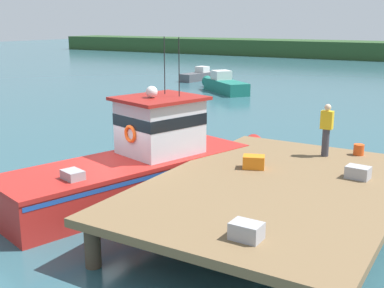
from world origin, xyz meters
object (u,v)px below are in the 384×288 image
object	(u,v)px
crate_stack_mid_dock	(246,231)
crate_single_far	(358,172)
main_fishing_boat	(145,163)
crate_stack_near_edge	(254,162)
moored_boat_mid_harbor	(223,85)
deckhand_by_the_boat	(326,129)
moored_boat_far_left	(200,76)
bait_bucket	(359,150)

from	to	relation	value
crate_stack_mid_dock	crate_single_far	bearing A→B (deg)	79.14
main_fishing_boat	crate_stack_near_edge	size ratio (longest dim) A/B	16.52
main_fishing_boat	crate_single_far	xyz separation A→B (m)	(6.15, 1.20, 0.36)
crate_stack_mid_dock	crate_stack_near_edge	bearing A→B (deg)	112.42
crate_stack_mid_dock	moored_boat_mid_harbor	xyz separation A→B (m)	(-13.63, 25.26, -0.83)
deckhand_by_the_boat	moored_boat_far_left	xyz separation A→B (m)	(-18.50, 24.16, -1.64)
deckhand_by_the_boat	bait_bucket	bearing A→B (deg)	37.59
crate_stack_mid_dock	main_fishing_boat	bearing A→B (deg)	144.14
main_fishing_boat	moored_boat_far_left	xyz separation A→B (m)	(-13.76, 27.12, -0.59)
crate_stack_near_edge	bait_bucket	world-z (taller)	crate_stack_near_edge
crate_single_far	moored_boat_mid_harbor	bearing A→B (deg)	125.68
bait_bucket	moored_boat_mid_harbor	size ratio (longest dim) A/B	0.06
crate_single_far	deckhand_by_the_boat	world-z (taller)	deckhand_by_the_boat
deckhand_by_the_boat	main_fishing_boat	bearing A→B (deg)	-148.06
moored_boat_far_left	crate_single_far	bearing A→B (deg)	-52.48
crate_stack_near_edge	moored_boat_mid_harbor	bearing A→B (deg)	119.53
main_fishing_boat	deckhand_by_the_boat	world-z (taller)	main_fishing_boat
moored_boat_mid_harbor	crate_stack_near_edge	bearing A→B (deg)	-60.47
bait_bucket	moored_boat_mid_harbor	xyz separation A→B (m)	(-14.05, 17.88, -0.83)
main_fishing_boat	crate_stack_near_edge	world-z (taller)	main_fishing_boat
crate_single_far	bait_bucket	xyz separation A→B (m)	(-0.53, 2.43, 0.00)
moored_boat_mid_harbor	deckhand_by_the_boat	bearing A→B (deg)	-54.60
main_fishing_boat	deckhand_by_the_boat	distance (m)	5.69
bait_bucket	moored_boat_mid_harbor	world-z (taller)	moored_boat_mid_harbor
bait_bucket	deckhand_by_the_boat	bearing A→B (deg)	-142.41
crate_stack_mid_dock	bait_bucket	xyz separation A→B (m)	(0.42, 7.38, 0.00)
main_fishing_boat	moored_boat_mid_harbor	world-z (taller)	main_fishing_boat
bait_bucket	moored_boat_far_left	bearing A→B (deg)	129.51
crate_stack_near_edge	moored_boat_mid_harbor	xyz separation A→B (m)	(-11.83, 20.88, -0.84)
crate_stack_mid_dock	bait_bucket	bearing A→B (deg)	86.77
crate_single_far	deckhand_by_the_boat	distance (m)	2.35
main_fishing_boat	bait_bucket	bearing A→B (deg)	32.87
crate_single_far	deckhand_by_the_boat	xyz separation A→B (m)	(-1.40, 1.76, 0.69)
deckhand_by_the_boat	moored_boat_mid_harbor	bearing A→B (deg)	125.40
bait_bucket	moored_boat_far_left	distance (m)	30.46
crate_stack_near_edge	crate_single_far	size ratio (longest dim) A/B	1.00
main_fishing_boat	bait_bucket	size ratio (longest dim) A/B	29.15
crate_stack_mid_dock	deckhand_by_the_boat	xyz separation A→B (m)	(-0.45, 6.71, 0.69)
crate_stack_near_edge	moored_boat_far_left	xyz separation A→B (m)	(-17.15, 26.49, -0.96)
main_fishing_boat	moored_boat_mid_harbor	bearing A→B (deg)	111.42
crate_stack_near_edge	moored_boat_mid_harbor	world-z (taller)	moored_boat_mid_harbor
bait_bucket	moored_boat_far_left	size ratio (longest dim) A/B	0.07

